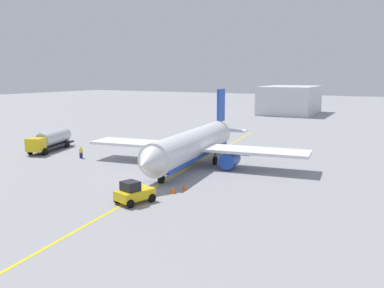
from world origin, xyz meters
name	(u,v)px	position (x,y,z in m)	size (l,w,h in m)	color
ground_plane	(192,166)	(0.00, 0.00, 0.00)	(400.00, 400.00, 0.00)	#939399
airplane	(193,145)	(-0.46, -0.07, 2.76)	(30.32, 30.90, 9.88)	white
fuel_tanker	(51,140)	(1.35, -25.58, 1.73)	(11.06, 5.74, 3.15)	#2D2D33
pushback_tug	(134,193)	(16.91, 3.29, 1.01)	(3.99, 3.09, 2.20)	yellow
refueling_worker	(81,153)	(3.59, -16.75, 0.82)	(0.54, 0.62, 1.71)	navy
safety_cone_nose	(173,190)	(12.25, 4.81, 0.36)	(0.66, 0.66, 0.73)	#F2590F
safety_cone_wingtip	(184,187)	(10.64, 5.15, 0.29)	(0.52, 0.52, 0.58)	#F2590F
distant_hangar	(290,100)	(-80.76, -11.11, 4.25)	(24.21, 16.86, 8.51)	silver
taxi_line_marking	(192,166)	(0.00, 0.00, 0.01)	(70.07, 0.30, 0.01)	yellow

